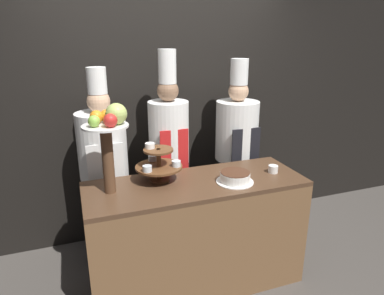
{
  "coord_description": "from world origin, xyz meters",
  "views": [
    {
      "loc": [
        -0.85,
        -1.97,
        2.01
      ],
      "look_at": [
        0.0,
        0.41,
        1.18
      ],
      "focal_mm": 32.0,
      "sensor_mm": 36.0,
      "label": 1
    }
  ],
  "objects_px": {
    "cup_white": "(273,169)",
    "chef_center_left": "(169,149)",
    "tiered_stand": "(158,163)",
    "fruit_pedestal": "(109,131)",
    "chef_center_right": "(236,146)",
    "cake_round": "(235,177)",
    "chef_left": "(104,163)"
  },
  "relations": [
    {
      "from": "cake_round",
      "to": "fruit_pedestal",
      "type": "bearing_deg",
      "value": 170.67
    },
    {
      "from": "cup_white",
      "to": "chef_left",
      "type": "height_order",
      "value": "chef_left"
    },
    {
      "from": "chef_center_left",
      "to": "chef_center_right",
      "type": "height_order",
      "value": "chef_center_left"
    },
    {
      "from": "cup_white",
      "to": "chef_center_left",
      "type": "xyz_separation_m",
      "value": [
        -0.71,
        0.63,
        0.06
      ]
    },
    {
      "from": "tiered_stand",
      "to": "fruit_pedestal",
      "type": "relative_size",
      "value": 0.56
    },
    {
      "from": "fruit_pedestal",
      "to": "cup_white",
      "type": "distance_m",
      "value": 1.36
    },
    {
      "from": "chef_left",
      "to": "cake_round",
      "type": "bearing_deg",
      "value": -37.43
    },
    {
      "from": "cup_white",
      "to": "chef_center_right",
      "type": "height_order",
      "value": "chef_center_right"
    },
    {
      "from": "tiered_stand",
      "to": "fruit_pedestal",
      "type": "xyz_separation_m",
      "value": [
        -0.36,
        -0.08,
        0.31
      ]
    },
    {
      "from": "tiered_stand",
      "to": "chef_center_left",
      "type": "height_order",
      "value": "chef_center_left"
    },
    {
      "from": "cake_round",
      "to": "tiered_stand",
      "type": "bearing_deg",
      "value": 157.16
    },
    {
      "from": "fruit_pedestal",
      "to": "chef_center_right",
      "type": "bearing_deg",
      "value": 23.46
    },
    {
      "from": "chef_center_right",
      "to": "tiered_stand",
      "type": "bearing_deg",
      "value": -152.58
    },
    {
      "from": "cup_white",
      "to": "chef_left",
      "type": "relative_size",
      "value": 0.04
    },
    {
      "from": "chef_center_right",
      "to": "cake_round",
      "type": "bearing_deg",
      "value": -117.45
    },
    {
      "from": "tiered_stand",
      "to": "chef_center_right",
      "type": "height_order",
      "value": "chef_center_right"
    },
    {
      "from": "tiered_stand",
      "to": "chef_left",
      "type": "distance_m",
      "value": 0.61
    },
    {
      "from": "tiered_stand",
      "to": "chef_center_right",
      "type": "relative_size",
      "value": 0.2
    },
    {
      "from": "cup_white",
      "to": "chef_center_left",
      "type": "bearing_deg",
      "value": 138.25
    },
    {
      "from": "tiered_stand",
      "to": "cup_white",
      "type": "relative_size",
      "value": 4.66
    },
    {
      "from": "cake_round",
      "to": "chef_center_right",
      "type": "distance_m",
      "value": 0.79
    },
    {
      "from": "cup_white",
      "to": "chef_center_right",
      "type": "distance_m",
      "value": 0.63
    },
    {
      "from": "tiered_stand",
      "to": "chef_center_left",
      "type": "distance_m",
      "value": 0.52
    },
    {
      "from": "tiered_stand",
      "to": "chef_center_left",
      "type": "relative_size",
      "value": 0.19
    },
    {
      "from": "tiered_stand",
      "to": "chef_center_left",
      "type": "bearing_deg",
      "value": 64.94
    },
    {
      "from": "cake_round",
      "to": "chef_center_right",
      "type": "relative_size",
      "value": 0.16
    },
    {
      "from": "chef_center_left",
      "to": "chef_center_right",
      "type": "bearing_deg",
      "value": -0.01
    },
    {
      "from": "cup_white",
      "to": "chef_left",
      "type": "distance_m",
      "value": 1.45
    },
    {
      "from": "cup_white",
      "to": "chef_center_right",
      "type": "xyz_separation_m",
      "value": [
        -0.02,
        0.63,
        0.01
      ]
    },
    {
      "from": "tiered_stand",
      "to": "fruit_pedestal",
      "type": "distance_m",
      "value": 0.49
    },
    {
      "from": "tiered_stand",
      "to": "chef_center_right",
      "type": "distance_m",
      "value": 1.03
    },
    {
      "from": "tiered_stand",
      "to": "cup_white",
      "type": "bearing_deg",
      "value": -9.83
    }
  ]
}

